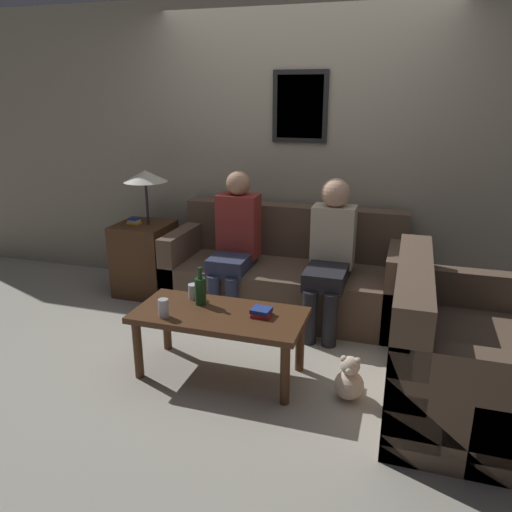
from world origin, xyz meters
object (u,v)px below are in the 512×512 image
object	(u,v)px
coffee_table	(219,321)
person_right	(330,250)
wine_bottle	(200,290)
drinking_glass	(193,291)
couch_main	(286,275)
person_left	(235,239)
couch_side	(452,358)
teddy_bear	(349,380)

from	to	relation	value
coffee_table	person_right	xyz separation A→B (m)	(0.56, 0.98, 0.25)
wine_bottle	drinking_glass	size ratio (longest dim) A/B	2.54
couch_main	drinking_glass	bearing A→B (deg)	-111.74
person_left	person_right	world-z (taller)	person_left
couch_main	person_left	bearing A→B (deg)	-154.89
couch_main	person_right	size ratio (longest dim) A/B	1.67
couch_main	wine_bottle	bearing A→B (deg)	-106.31
couch_main	coffee_table	world-z (taller)	couch_main
couch_main	couch_side	xyz separation A→B (m)	(1.30, -1.08, 0.00)
person_left	person_right	xyz separation A→B (m)	(0.81, -0.02, -0.01)
couch_side	coffee_table	world-z (taller)	couch_side
couch_side	wine_bottle	bearing A→B (deg)	90.31
couch_main	drinking_glass	size ratio (longest dim) A/B	19.17
person_right	teddy_bear	xyz separation A→B (m)	(0.31, -1.01, -0.51)
person_left	teddy_bear	size ratio (longest dim) A/B	4.15
drinking_glass	teddy_bear	bearing A→B (deg)	-10.24
couch_main	person_left	world-z (taller)	person_left
couch_main	coffee_table	size ratio (longest dim) A/B	1.77
couch_side	person_right	size ratio (longest dim) A/B	1.12
couch_side	person_left	bearing A→B (deg)	62.17
wine_bottle	person_left	bearing A→B (deg)	94.90
couch_side	person_left	xyz separation A→B (m)	(-1.70, 0.90, 0.34)
wine_bottle	person_left	distance (m)	0.91
couch_side	teddy_bear	bearing A→B (deg)	103.31
couch_main	drinking_glass	distance (m)	1.11
couch_main	couch_side	bearing A→B (deg)	-39.76
drinking_glass	teddy_bear	world-z (taller)	drinking_glass
couch_main	person_left	distance (m)	0.56
wine_bottle	person_right	size ratio (longest dim) A/B	0.22
couch_main	teddy_bear	bearing A→B (deg)	-59.54
couch_side	drinking_glass	distance (m)	1.72
wine_bottle	drinking_glass	world-z (taller)	wine_bottle
wine_bottle	couch_side	bearing A→B (deg)	0.31
couch_side	person_right	xyz separation A→B (m)	(-0.89, 0.87, 0.33)
couch_side	person_right	bearing A→B (deg)	45.57
couch_main	coffee_table	bearing A→B (deg)	-97.19
wine_bottle	teddy_bear	world-z (taller)	wine_bottle
person_left	teddy_bear	world-z (taller)	person_left
coffee_table	teddy_bear	world-z (taller)	coffee_table
coffee_table	person_left	distance (m)	1.06
couch_main	teddy_bear	xyz separation A→B (m)	(0.72, -1.22, -0.18)
coffee_table	person_left	bearing A→B (deg)	103.90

